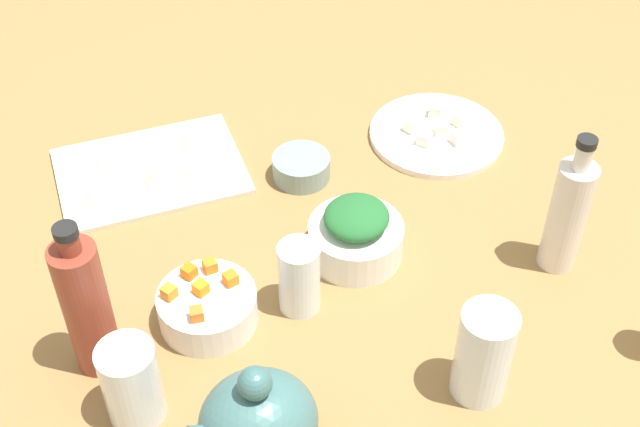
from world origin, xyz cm
name	(u,v)px	position (x,y,z in cm)	size (l,w,h in cm)	color
tabletop	(320,243)	(0.00, 0.00, 1.50)	(190.00, 190.00, 3.00)	olive
cutting_board	(150,171)	(20.64, -25.16, 3.50)	(30.73, 22.16, 1.00)	silver
plate_tofu	(436,135)	(-28.81, -15.23, 3.60)	(23.74, 23.74, 1.20)	white
bowl_greens	(356,240)	(-3.54, 5.51, 5.94)	(14.43, 14.43, 5.87)	white
bowl_carrots	(208,307)	(21.09, 9.39, 5.62)	(14.04, 14.04, 5.24)	white
bowl_small_side	(301,167)	(-2.69, -14.59, 5.04)	(9.72, 9.72, 4.08)	gray
teapot	(258,422)	(21.57, 32.25, 9.55)	(16.22, 13.52, 16.33)	#406A6A
bottle_0	(568,214)	(-31.01, 18.78, 12.96)	(5.68, 5.68, 23.74)	silver
bottle_2	(86,306)	(36.84, 10.53, 14.16)	(6.13, 6.13, 25.21)	brown
drinking_glass_0	(484,354)	(-8.20, 34.34, 10.27)	(7.36, 7.36, 14.54)	white
drinking_glass_1	(299,277)	(8.11, 11.76, 8.78)	(6.01, 6.01, 11.57)	white
drinking_glass_2	(131,383)	(34.20, 20.65, 9.22)	(7.42, 7.42, 12.44)	white
carrot_cube_0	(201,288)	(21.53, 8.64, 9.14)	(1.80, 1.80, 1.80)	orange
carrot_cube_1	(197,314)	(23.41, 12.92, 9.14)	(1.80, 1.80, 1.80)	orange
carrot_cube_2	(210,266)	(19.06, 5.08, 9.14)	(1.80, 1.80, 1.80)	orange
carrot_cube_3	(189,272)	(22.13, 5.03, 9.14)	(1.80, 1.80, 1.80)	orange
carrot_cube_4	(231,278)	(17.15, 8.55, 9.14)	(1.80, 1.80, 1.80)	orange
carrot_cube_5	(169,292)	(25.79, 7.69, 9.14)	(1.80, 1.80, 1.80)	orange
chopped_greens_mound	(357,217)	(-3.54, 5.51, 10.78)	(10.10, 9.75, 3.81)	#23622D
tofu_cube_0	(435,111)	(-30.86, -19.66, 5.30)	(2.20, 2.20, 2.20)	silver
tofu_cube_1	(425,139)	(-25.21, -13.12, 5.30)	(2.20, 2.20, 2.20)	white
tofu_cube_2	(411,125)	(-24.83, -17.39, 5.30)	(2.20, 2.20, 2.20)	white
tofu_cube_3	(441,129)	(-29.22, -14.41, 5.30)	(2.20, 2.20, 2.20)	white
tofu_cube_4	(462,120)	(-33.81, -15.25, 5.30)	(2.20, 2.20, 2.20)	#E4F4C9
tofu_cube_5	(459,138)	(-30.81, -11.08, 5.30)	(2.20, 2.20, 2.20)	white
dumpling_0	(156,176)	(20.47, -21.25, 5.44)	(4.57, 4.13, 2.88)	beige
dumpling_1	(192,140)	(12.22, -28.02, 5.52)	(5.33, 4.98, 3.04)	beige
dumpling_2	(106,160)	(27.21, -28.70, 5.30)	(4.85, 4.20, 2.59)	beige
dumpling_3	(93,201)	(31.36, -19.18, 5.59)	(4.93, 4.79, 3.19)	beige
dumpling_4	(195,177)	(14.57, -18.55, 5.42)	(4.84, 4.39, 2.85)	beige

